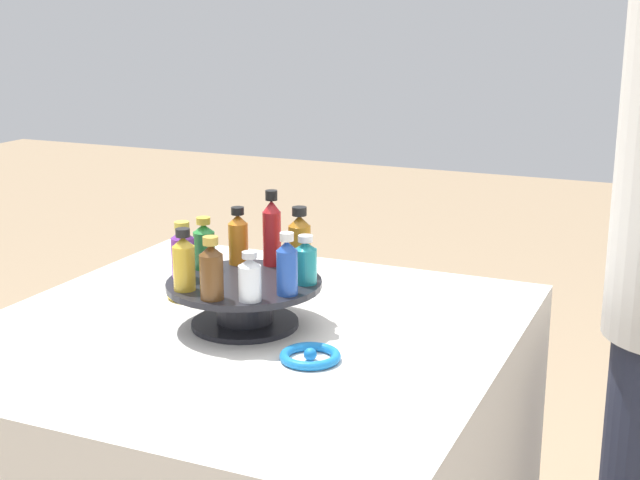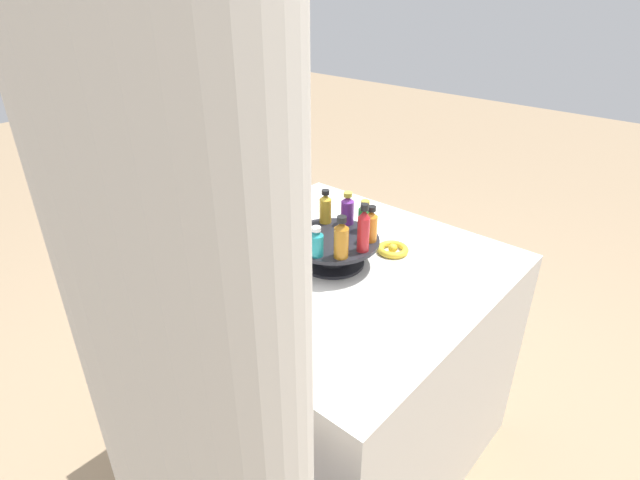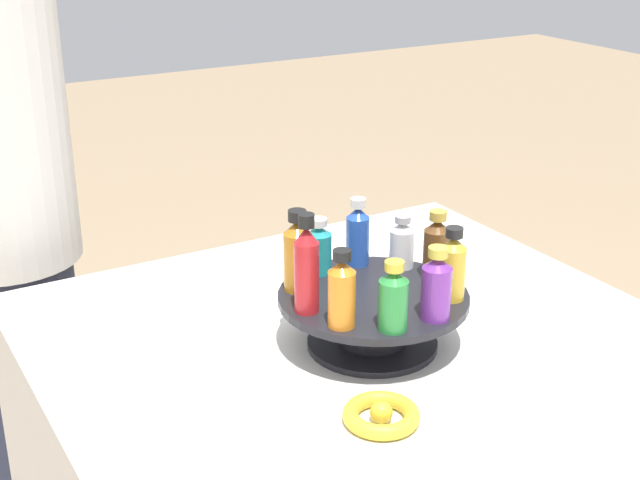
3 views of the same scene
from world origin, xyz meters
The scene contains 13 objects.
display_stand centered at (0.00, 0.00, 0.85)m, with size 0.29×0.29×0.09m.
bottle_teal centered at (0.03, -0.11, 0.92)m, with size 0.04×0.04×0.09m.
bottle_amber centered at (0.09, -0.07, 0.94)m, with size 0.04×0.04×0.13m.
bottle_red centered at (0.12, 0.00, 0.95)m, with size 0.04×0.04×0.15m.
bottle_orange centered at (0.10, 0.07, 0.93)m, with size 0.04×0.04×0.12m.
bottle_green centered at (0.04, 0.11, 0.93)m, with size 0.04×0.04×0.10m.
bottle_purple centered at (-0.03, 0.11, 0.93)m, with size 0.04×0.04×0.11m.
bottle_gold centered at (-0.09, 0.07, 0.93)m, with size 0.04×0.04×0.11m.
bottle_brown centered at (-0.12, 0.00, 0.93)m, with size 0.04×0.04×0.11m.
bottle_clear centered at (-0.10, -0.07, 0.92)m, with size 0.04×0.04×0.09m.
bottle_blue centered at (-0.04, -0.11, 0.93)m, with size 0.04×0.04×0.11m.
ribbon_bow_gold centered at (0.11, 0.19, 0.80)m, with size 0.11×0.11×0.03m.
ribbon_bow_blue centered at (-0.11, -0.19, 0.80)m, with size 0.11×0.11×0.02m.
Camera 1 is at (-1.40, -0.78, 1.38)m, focal length 50.00 mm.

